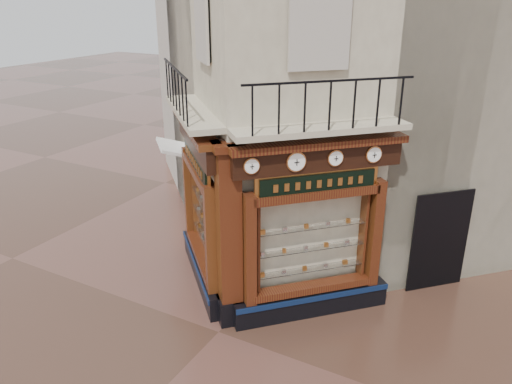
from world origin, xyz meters
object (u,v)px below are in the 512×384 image
Objects in this scene: corner_pilaster at (229,239)px; clock_a at (252,166)px; signboard_left at (196,161)px; clock_c at (335,158)px; signboard_right at (318,183)px; clock_d at (374,154)px; clock_b at (296,162)px; awning at (179,236)px.

clock_a is at bearing -50.32° from corner_pilaster.
corner_pilaster is at bearing -169.75° from signboard_left.
clock_a is 2.34m from signboard_left.
clock_c reaches higher than signboard_left.
corner_pilaster is 12.56× the size of clock_a.
signboard_right is (1.46, 1.01, 1.15)m from corner_pilaster.
clock_c is 0.95× the size of clock_d.
clock_d is at bearing -0.00° from clock_b.
signboard_right is at bearing 159.44° from clock_c.
clock_a is 1.49m from signboard_right.
clock_a is at bearing 180.00° from clock_b.
clock_a is 0.23× the size of awning.
clock_c is 6.47m from awning.
corner_pilaster is at bearing 169.75° from signboard_right.
signboard_right is at bearing 12.11° from clock_b.
clock_c reaches higher than signboard_right.
clock_b reaches higher than signboard_right.
signboard_left is 2.92m from signboard_right.
clock_a is 0.91× the size of clock_d.
clock_b is 0.21× the size of signboard_right.
clock_c is 0.24× the size of awning.
clock_b reaches higher than clock_a.
clock_a is at bearing -169.74° from awning.
signboard_right is at bearing 174.38° from clock_d.
clock_b is at bearing 0.00° from clock_a.
clock_c is 0.17× the size of signboard_right.
clock_d reaches higher than clock_a.
clock_a is 2.52m from clock_d.
corner_pilaster reaches higher than clock_d.
clock_d reaches higher than clock_c.
clock_b is 6.19m from awning.
signboard_right is (0.29, 0.44, -0.52)m from clock_b.
signboard_left is at bearing 137.32° from clock_c.
awning is 0.68× the size of signboard_left.
signboard_left is (-1.46, 1.01, 1.15)m from corner_pilaster.
clock_a is (0.55, -0.05, 1.67)m from corner_pilaster.
corner_pilaster is 2.12m from signboard_right.
clock_b is 2.72m from signboard_left.
awning is (-5.72, 0.95, -3.62)m from clock_d.
awning is at bearing 4.13° from signboard_left.
clock_a reaches higher than signboard_left.
clock_d is (2.33, 1.73, 1.67)m from corner_pilaster.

